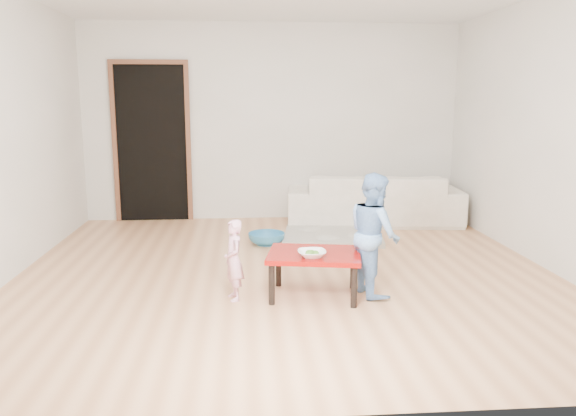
{
  "coord_description": "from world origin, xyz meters",
  "views": [
    {
      "loc": [
        -0.38,
        -5.1,
        1.59
      ],
      "look_at": [
        0.0,
        -0.2,
        0.65
      ],
      "focal_mm": 35.0,
      "sensor_mm": 36.0,
      "label": 1
    }
  ],
  "objects": [
    {
      "name": "child_pink",
      "position": [
        -0.48,
        -0.72,
        0.33
      ],
      "size": [
        0.22,
        0.27,
        0.66
      ],
      "primitive_type": "imported",
      "rotation": [
        0.0,
        0.0,
        -1.3
      ],
      "color": "pink",
      "rests_on": "floor"
    },
    {
      "name": "cushion",
      "position": [
        1.04,
        1.88,
        0.49
      ],
      "size": [
        0.52,
        0.47,
        0.13
      ],
      "primitive_type": "cube",
      "rotation": [
        0.0,
        0.0,
        -0.09
      ],
      "color": "#FFA71C",
      "rests_on": "sofa"
    },
    {
      "name": "doorway",
      "position": [
        -1.6,
        2.48,
        1.02
      ],
      "size": [
        1.02,
        0.08,
        2.11
      ],
      "primitive_type": null,
      "color": "brown",
      "rests_on": "back_wall"
    },
    {
      "name": "back_wall",
      "position": [
        0.0,
        2.5,
        1.3
      ],
      "size": [
        5.0,
        0.02,
        2.6
      ],
      "primitive_type": "cube",
      "color": "white",
      "rests_on": "floor"
    },
    {
      "name": "child_blue",
      "position": [
        0.68,
        -0.66,
        0.51
      ],
      "size": [
        0.47,
        0.56,
        1.02
      ],
      "primitive_type": "imported",
      "rotation": [
        0.0,
        0.0,
        1.76
      ],
      "color": "#5582C6",
      "rests_on": "floor"
    },
    {
      "name": "left_wall",
      "position": [
        -2.5,
        0.0,
        1.3
      ],
      "size": [
        0.02,
        5.0,
        2.6
      ],
      "primitive_type": "cube",
      "color": "white",
      "rests_on": "floor"
    },
    {
      "name": "right_wall",
      "position": [
        2.5,
        0.0,
        1.3
      ],
      "size": [
        0.02,
        5.0,
        2.6
      ],
      "primitive_type": "cube",
      "color": "white",
      "rests_on": "floor"
    },
    {
      "name": "basin",
      "position": [
        -0.15,
        1.03,
        0.06
      ],
      "size": [
        0.41,
        0.41,
        0.13
      ],
      "primitive_type": "imported",
      "color": "teal",
      "rests_on": "floor"
    },
    {
      "name": "bowl",
      "position": [
        0.14,
        -0.84,
        0.4
      ],
      "size": [
        0.22,
        0.22,
        0.06
      ],
      "primitive_type": "imported",
      "color": "white",
      "rests_on": "red_table"
    },
    {
      "name": "broccoli",
      "position": [
        0.14,
        -0.84,
        0.4
      ],
      "size": [
        0.12,
        0.12,
        0.06
      ],
      "primitive_type": null,
      "color": "#2D5919",
      "rests_on": "red_table"
    },
    {
      "name": "blanket",
      "position": [
        0.65,
        1.28,
        0.03
      ],
      "size": [
        1.26,
        1.1,
        0.06
      ],
      "primitive_type": null,
      "rotation": [
        0.0,
        0.0,
        -0.14
      ],
      "color": "#B8B2A2",
      "rests_on": "floor"
    },
    {
      "name": "floor",
      "position": [
        0.0,
        0.0,
        0.0
      ],
      "size": [
        5.0,
        5.0,
        0.01
      ],
      "primitive_type": "cube",
      "color": "#BD8051",
      "rests_on": "ground"
    },
    {
      "name": "sofa",
      "position": [
        1.3,
        2.05,
        0.33
      ],
      "size": [
        2.31,
        1.08,
        0.65
      ],
      "primitive_type": "imported",
      "rotation": [
        0.0,
        0.0,
        3.05
      ],
      "color": "white",
      "rests_on": "floor"
    },
    {
      "name": "red_table",
      "position": [
        0.18,
        -0.7,
        0.19
      ],
      "size": [
        0.83,
        0.68,
        0.37
      ],
      "primitive_type": null,
      "rotation": [
        0.0,
        0.0,
        -0.18
      ],
      "color": "maroon",
      "rests_on": "floor"
    }
  ]
}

